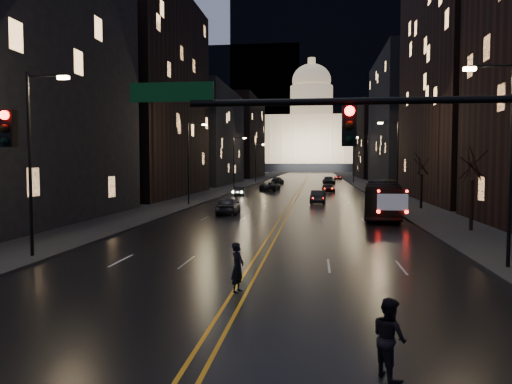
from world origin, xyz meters
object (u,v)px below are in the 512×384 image
(oncoming_car_b, at_px, (240,191))
(pedestrian_a, at_px, (238,268))
(traffic_signal, at_px, (450,146))
(bus, at_px, (382,199))
(oncoming_car_a, at_px, (228,205))
(receding_car_a, at_px, (318,197))
(pedestrian_b, at_px, (389,338))

(oncoming_car_b, xyz_separation_m, pedestrian_a, (7.72, -50.59, 0.24))
(traffic_signal, xyz_separation_m, bus, (2.33, 30.49, -3.49))
(bus, height_order, oncoming_car_a, bus)
(bus, xyz_separation_m, oncoming_car_a, (-13.42, 1.17, -0.81))
(bus, bearing_deg, receding_car_a, 116.81)
(oncoming_car_a, height_order, pedestrian_b, pedestrian_b)
(oncoming_car_a, distance_m, receding_car_a, 15.09)
(oncoming_car_b, height_order, pedestrian_a, pedestrian_a)
(traffic_signal, height_order, pedestrian_b, traffic_signal)
(oncoming_car_a, xyz_separation_m, receding_car_a, (8.11, 12.73, -0.05))
(oncoming_car_b, bearing_deg, bus, 115.34)
(bus, relative_size, pedestrian_b, 6.55)
(traffic_signal, bearing_deg, pedestrian_a, 140.13)
(oncoming_car_b, distance_m, pedestrian_b, 58.49)
(traffic_signal, height_order, bus, traffic_signal)
(receding_car_a, height_order, pedestrian_b, pedestrian_b)
(traffic_signal, xyz_separation_m, oncoming_car_b, (-13.71, 55.59, -4.43))
(oncoming_car_b, height_order, receding_car_a, receding_car_a)
(bus, bearing_deg, traffic_signal, -88.47)
(traffic_signal, bearing_deg, oncoming_car_a, 109.30)
(traffic_signal, height_order, oncoming_car_b, traffic_signal)
(bus, height_order, oncoming_car_b, bus)
(receding_car_a, bearing_deg, oncoming_car_a, -119.15)
(bus, distance_m, oncoming_car_a, 13.50)
(pedestrian_a, bearing_deg, oncoming_car_b, 23.03)
(oncoming_car_b, bearing_deg, receding_car_a, 126.53)
(traffic_signal, relative_size, oncoming_car_a, 3.69)
(traffic_signal, distance_m, oncoming_car_a, 33.83)
(oncoming_car_a, bearing_deg, receding_car_a, -124.85)
(pedestrian_a, bearing_deg, bus, -3.73)
(bus, height_order, pedestrian_a, bus)
(pedestrian_b, bearing_deg, oncoming_car_b, -14.46)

